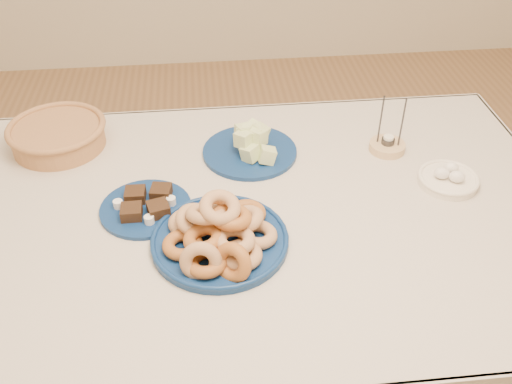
# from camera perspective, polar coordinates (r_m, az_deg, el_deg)

# --- Properties ---
(ground) EXTENTS (5.00, 5.00, 0.00)m
(ground) POSITION_cam_1_polar(r_m,az_deg,el_deg) (2.07, -0.15, -17.88)
(ground) COLOR #966D47
(ground) RESTS_ON ground
(dining_table) EXTENTS (1.71, 1.11, 0.75)m
(dining_table) POSITION_cam_1_polar(r_m,az_deg,el_deg) (1.58, -0.19, -4.75)
(dining_table) COLOR brown
(dining_table) RESTS_ON ground
(donut_platter) EXTENTS (0.42, 0.42, 0.16)m
(donut_platter) POSITION_cam_1_polar(r_m,az_deg,el_deg) (1.39, -3.67, -4.27)
(donut_platter) COLOR navy
(donut_platter) RESTS_ON dining_table
(melon_plate) EXTENTS (0.29, 0.29, 0.10)m
(melon_plate) POSITION_cam_1_polar(r_m,az_deg,el_deg) (1.70, -0.50, 4.74)
(melon_plate) COLOR navy
(melon_plate) RESTS_ON dining_table
(brownie_plate) EXTENTS (0.29, 0.29, 0.04)m
(brownie_plate) POSITION_cam_1_polar(r_m,az_deg,el_deg) (1.53, -10.94, -1.41)
(brownie_plate) COLOR navy
(brownie_plate) RESTS_ON dining_table
(wicker_basket) EXTENTS (0.32, 0.32, 0.08)m
(wicker_basket) POSITION_cam_1_polar(r_m,az_deg,el_deg) (1.83, -19.22, 5.47)
(wicker_basket) COLOR #92603A
(wicker_basket) RESTS_ON dining_table
(candle_holder) EXTENTS (0.14, 0.14, 0.18)m
(candle_holder) POSITION_cam_1_polar(r_m,az_deg,el_deg) (1.77, 12.99, 4.56)
(candle_holder) COLOR tan
(candle_holder) RESTS_ON dining_table
(egg_bowl) EXTENTS (0.21, 0.21, 0.06)m
(egg_bowl) POSITION_cam_1_polar(r_m,az_deg,el_deg) (1.68, 18.67, 1.30)
(egg_bowl) COLOR white
(egg_bowl) RESTS_ON dining_table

